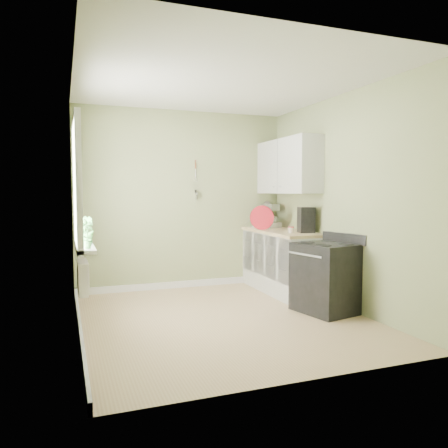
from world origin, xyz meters
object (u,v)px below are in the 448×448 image
object	(u,v)px
stove	(326,277)
coffee_maker	(306,220)
kettle	(254,221)
stand_mixer	(270,216)

from	to	relation	value
stove	coffee_maker	world-z (taller)	coffee_maker
kettle	coffee_maker	xyz separation A→B (m)	(0.29, -1.12, 0.07)
stove	coffee_maker	bearing A→B (deg)	78.02
kettle	coffee_maker	world-z (taller)	coffee_maker
kettle	coffee_maker	distance (m)	1.16
stove	stand_mixer	bearing A→B (deg)	86.32
stove	coffee_maker	size ratio (longest dim) A/B	2.72
stove	coffee_maker	xyz separation A→B (m)	(0.16, 0.75, 0.65)
kettle	coffee_maker	size ratio (longest dim) A/B	0.57
stove	coffee_maker	distance (m)	1.00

